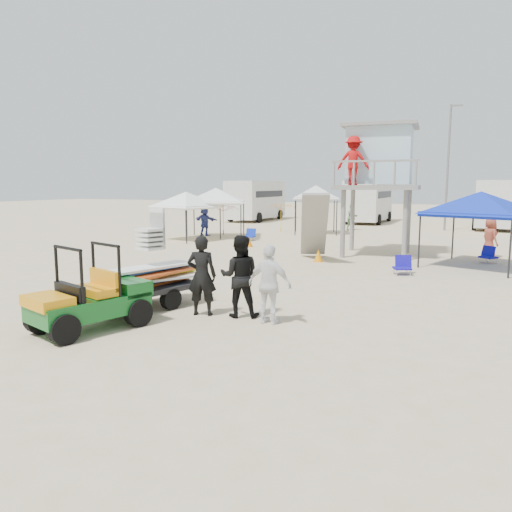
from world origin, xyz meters
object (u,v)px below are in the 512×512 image
at_px(surf_trailer, 155,271).
at_px(man_left, 202,276).
at_px(canopy_blue, 481,195).
at_px(utility_cart, 87,292).
at_px(lifeguard_tower, 377,161).

distance_m(surf_trailer, man_left, 1.55).
xyz_separation_m(man_left, canopy_blue, (5.63, 9.99, 1.67)).
distance_m(man_left, canopy_blue, 11.59).
xyz_separation_m(utility_cart, surf_trailer, (0.00, 2.33, 0.05)).
bearing_deg(surf_trailer, utility_cart, -90.04).
bearing_deg(canopy_blue, utility_cart, -120.74).
height_order(man_left, canopy_blue, canopy_blue).
xyz_separation_m(lifeguard_tower, canopy_blue, (4.09, -1.76, -1.37)).
bearing_deg(canopy_blue, lifeguard_tower, 156.73).
bearing_deg(utility_cart, surf_trailer, 89.96).
distance_m(utility_cart, surf_trailer, 2.33).
relative_size(surf_trailer, man_left, 1.42).
distance_m(utility_cart, canopy_blue, 14.10).
distance_m(surf_trailer, canopy_blue, 12.16).
bearing_deg(lifeguard_tower, surf_trailer, -104.96).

